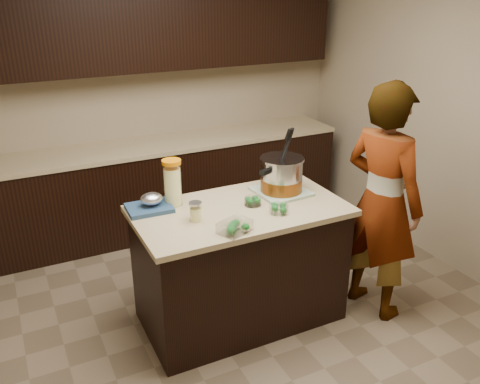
% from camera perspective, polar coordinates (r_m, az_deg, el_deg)
% --- Properties ---
extents(ground_plane, '(4.00, 4.00, 0.00)m').
position_cam_1_polar(ground_plane, '(3.96, -0.00, -13.74)').
color(ground_plane, brown).
rests_on(ground_plane, ground).
extents(room_shell, '(4.04, 4.04, 2.72)m').
position_cam_1_polar(room_shell, '(3.24, -0.00, 11.39)').
color(room_shell, tan).
rests_on(room_shell, ground).
extents(back_cabinets, '(3.60, 0.63, 2.33)m').
position_cam_1_polar(back_cabinets, '(5.01, -8.87, 6.11)').
color(back_cabinets, black).
rests_on(back_cabinets, ground).
extents(island, '(1.46, 0.81, 0.90)m').
position_cam_1_polar(island, '(3.71, -0.00, -8.11)').
color(island, black).
rests_on(island, ground).
extents(dish_towel, '(0.38, 0.38, 0.02)m').
position_cam_1_polar(dish_towel, '(3.75, 4.63, 0.06)').
color(dish_towel, '#5E8C65').
rests_on(dish_towel, island).
extents(stock_pot, '(0.44, 0.41, 0.46)m').
position_cam_1_polar(stock_pot, '(3.71, 4.68, 1.73)').
color(stock_pot, '#B7B7BC').
rests_on(stock_pot, dish_towel).
extents(lemonade_pitcher, '(0.13, 0.13, 0.32)m').
position_cam_1_polar(lemonade_pitcher, '(3.53, -7.58, 0.87)').
color(lemonade_pitcher, '#FAF699').
rests_on(lemonade_pitcher, island).
extents(mason_jar, '(0.09, 0.09, 0.14)m').
position_cam_1_polar(mason_jar, '(3.31, -5.01, -2.25)').
color(mason_jar, '#FAF699').
rests_on(mason_jar, island).
extents(broccoli_tub_left, '(0.15, 0.15, 0.06)m').
position_cam_1_polar(broccoli_tub_left, '(3.54, 1.44, -1.08)').
color(broccoli_tub_left, silver).
rests_on(broccoli_tub_left, island).
extents(broccoli_tub_right, '(0.13, 0.13, 0.06)m').
position_cam_1_polar(broccoli_tub_right, '(3.42, 4.39, -1.93)').
color(broccoli_tub_right, silver).
rests_on(broccoli_tub_right, island).
extents(broccoli_tub_rect, '(0.24, 0.21, 0.07)m').
position_cam_1_polar(broccoli_tub_rect, '(3.16, -0.59, -3.97)').
color(broccoli_tub_rect, silver).
rests_on(broccoli_tub_rect, island).
extents(blue_tray, '(0.31, 0.25, 0.11)m').
position_cam_1_polar(blue_tray, '(3.51, -10.04, -1.39)').
color(blue_tray, navy).
rests_on(blue_tray, island).
extents(person, '(0.55, 0.71, 1.76)m').
position_cam_1_polar(person, '(3.78, 15.66, -1.12)').
color(person, gray).
rests_on(person, ground).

